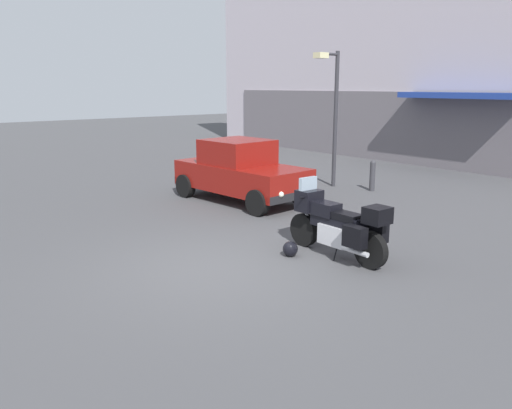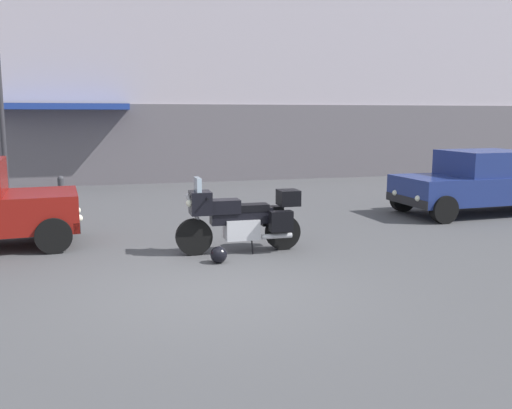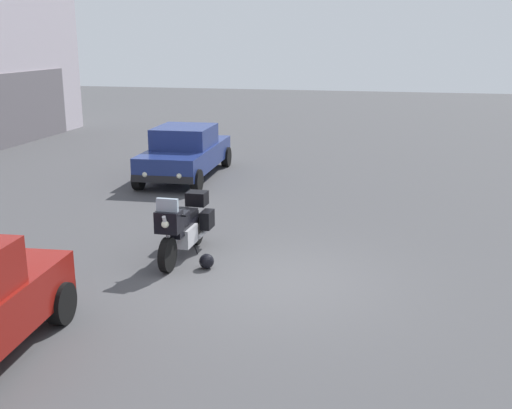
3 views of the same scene
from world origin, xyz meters
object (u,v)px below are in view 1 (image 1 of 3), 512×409
Objects in this scene: streetlamp_curbside at (332,104)px; car_hatchback_near at (240,171)px; bollard_curbside at (372,175)px; motorcycle at (337,224)px; helmet at (290,249)px.

car_hatchback_near is at bearing -92.92° from streetlamp_curbside.
bollard_curbside is (1.21, 0.51, -2.02)m from streetlamp_curbside.
helmet is at bearing 49.63° from motorcycle.
car_hatchback_near is 4.34× the size of bollard_curbside.
streetlamp_curbside is (0.17, 3.32, 1.69)m from car_hatchback_near.
motorcycle is 0.96m from helmet.
motorcycle is at bearing -21.37° from car_hatchback_near.
motorcycle reaches higher than bollard_curbside.
streetlamp_curbside reaches higher than bollard_curbside.
streetlamp_curbside reaches higher than helmet.
streetlamp_curbside is at bearing 82.82° from car_hatchback_near.
car_hatchback_near is at bearing -16.44° from motorcycle.
streetlamp_curbside is 4.40× the size of bollard_curbside.
motorcycle is 5.00m from car_hatchback_near.
car_hatchback_near is (-4.77, 1.47, 0.19)m from motorcycle.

